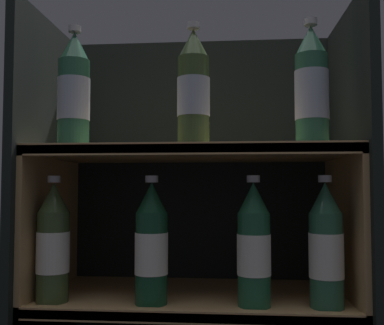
{
  "coord_description": "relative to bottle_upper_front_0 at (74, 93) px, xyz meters",
  "views": [
    {
      "loc": [
        0.08,
        -0.87,
        0.4
      ],
      "look_at": [
        0.0,
        0.12,
        0.46
      ],
      "focal_mm": 42.0,
      "sensor_mm": 36.0,
      "label": 1
    }
  ],
  "objects": [
    {
      "name": "fridge_side_left",
      "position": [
        -0.1,
        0.1,
        -0.2
      ],
      "size": [
        0.02,
        0.38,
        0.8
      ],
      "primitive_type": "cube",
      "color": "black",
      "rests_on": "ground_plane"
    },
    {
      "name": "bottle_lower_front_1",
      "position": [
        0.17,
        0.0,
        -0.33
      ],
      "size": [
        0.07,
        0.07,
        0.27
      ],
      "color": "#144228",
      "rests_on": "shelf_lower"
    },
    {
      "name": "bottle_lower_front_0",
      "position": [
        -0.04,
        0.0,
        -0.33
      ],
      "size": [
        0.07,
        0.07,
        0.27
      ],
      "color": "#384C28",
      "rests_on": "shelf_lower"
    },
    {
      "name": "bottle_lower_front_2",
      "position": [
        0.38,
        0.0,
        -0.33
      ],
      "size": [
        0.07,
        0.07,
        0.27
      ],
      "color": "#1E5638",
      "rests_on": "shelf_lower"
    },
    {
      "name": "shelf_lower",
      "position": [
        0.25,
        0.09,
        -0.47
      ],
      "size": [
        0.69,
        0.34,
        0.16
      ],
      "color": "tan",
      "rests_on": "ground_plane"
    },
    {
      "name": "bottle_upper_front_2",
      "position": [
        0.5,
        0.0,
        -0.0
      ],
      "size": [
        0.07,
        0.07,
        0.27
      ],
      "color": "#285B42",
      "rests_on": "shelf_upper"
    },
    {
      "name": "fridge_side_right",
      "position": [
        0.61,
        0.1,
        -0.2
      ],
      "size": [
        0.02,
        0.38,
        0.8
      ],
      "primitive_type": "cube",
      "color": "black",
      "rests_on": "ground_plane"
    },
    {
      "name": "bottle_upper_front_1",
      "position": [
        0.26,
        0.0,
        0.0
      ],
      "size": [
        0.07,
        0.07,
        0.27
      ],
      "color": "#384C28",
      "rests_on": "shelf_upper"
    },
    {
      "name": "bottle_lower_front_3",
      "position": [
        0.53,
        0.0,
        -0.33
      ],
      "size": [
        0.07,
        0.07,
        0.27
      ],
      "color": "#285B42",
      "rests_on": "shelf_lower"
    },
    {
      "name": "bottle_upper_front_0",
      "position": [
        0.0,
        0.0,
        0.0
      ],
      "size": [
        0.07,
        0.07,
        0.27
      ],
      "color": "#285B42",
      "rests_on": "shelf_upper"
    },
    {
      "name": "shelf_upper",
      "position": [
        0.25,
        0.1,
        -0.24
      ],
      "size": [
        0.69,
        0.34,
        0.49
      ],
      "color": "tan",
      "rests_on": "ground_plane"
    },
    {
      "name": "fridge_back_wall",
      "position": [
        0.25,
        0.28,
        -0.2
      ],
      "size": [
        0.73,
        0.02,
        0.8
      ],
      "primitive_type": "cube",
      "color": "black",
      "rests_on": "ground_plane"
    }
  ]
}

